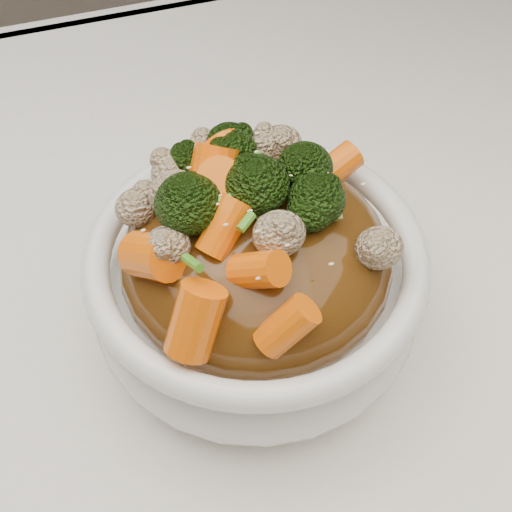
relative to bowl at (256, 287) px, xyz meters
name	(u,v)px	position (x,y,z in m)	size (l,w,h in m)	color
tablecloth	(182,361)	(-0.05, 0.00, -0.06)	(1.20, 0.80, 0.04)	white
bowl	(256,287)	(0.00, 0.00, 0.00)	(0.20, 0.20, 0.08)	white
sauce_base	(256,259)	(0.00, 0.00, 0.03)	(0.16, 0.16, 0.09)	#4D2B0D
carrots	(256,189)	(0.00, 0.00, 0.09)	(0.16, 0.16, 0.05)	#FD6908
broccoli	(256,190)	(0.00, 0.00, 0.08)	(0.16, 0.16, 0.04)	black
cauliflower	(256,193)	(0.00, 0.00, 0.08)	(0.16, 0.16, 0.03)	#CCB28B
scallions	(256,188)	(0.00, 0.00, 0.09)	(0.12, 0.12, 0.02)	#438E20
sesame_seeds	(256,188)	(0.00, 0.00, 0.09)	(0.14, 0.14, 0.01)	beige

